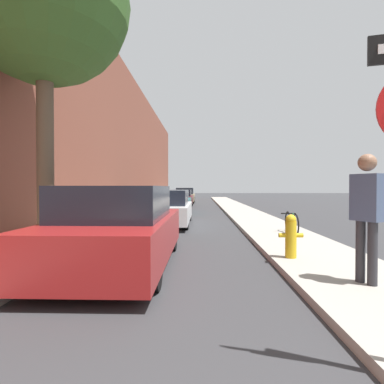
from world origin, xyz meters
name	(u,v)px	position (x,y,z in m)	size (l,w,h in m)	color
ground_plane	(190,216)	(0.00, 16.00, 0.00)	(120.00, 120.00, 0.00)	#333335
sidewalk_left	(132,215)	(-2.90, 16.00, 0.06)	(2.00, 52.00, 0.12)	#9E998E
sidewalk_right	(248,215)	(2.90, 16.00, 0.06)	(2.00, 52.00, 0.12)	#9E998E
building_facade_left	(106,130)	(-4.25, 16.00, 4.34)	(0.70, 52.00, 8.67)	brown
parked_car_red	(120,228)	(-0.95, 6.34, 0.70)	(1.87, 4.42, 1.48)	black
parked_car_white	(166,208)	(-0.81, 12.54, 0.64)	(1.86, 4.53, 1.34)	black
parked_car_teal	(174,202)	(-1.01, 18.17, 0.62)	(1.86, 4.41, 1.27)	black
parked_car_maroon	(181,198)	(-0.95, 23.50, 0.62)	(1.71, 3.96, 1.27)	black
parked_car_champagne	(185,196)	(-0.92, 28.80, 0.66)	(1.73, 4.03, 1.39)	black
street_tree_near	(44,0)	(-2.63, 6.91, 5.27)	(3.45, 3.45, 6.91)	brown
fire_hydrant	(291,235)	(2.26, 6.58, 0.54)	(0.45, 0.21, 0.82)	gold
pedestrian	(367,209)	(2.86, 5.04, 1.17)	(0.37, 0.45, 1.80)	#2D2D33
bicycle	(291,223)	(3.17, 9.64, 0.43)	(0.44, 1.49, 0.61)	black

